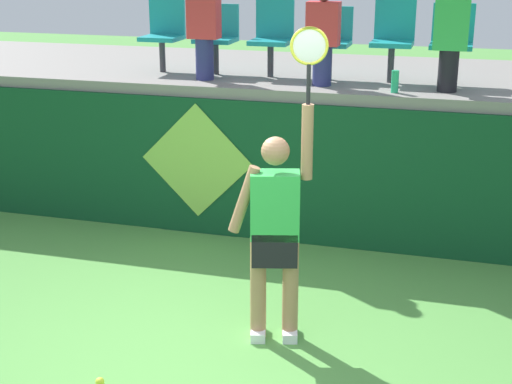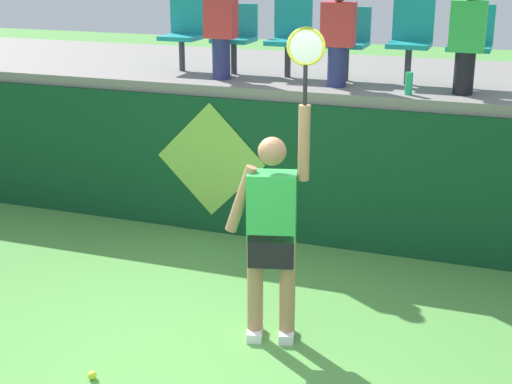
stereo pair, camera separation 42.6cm
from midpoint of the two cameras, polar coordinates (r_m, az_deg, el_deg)
ground_plane at (r=5.88m, az=-3.52°, el=-13.34°), size 40.00×40.00×0.00m
court_back_wall at (r=8.05m, az=4.48°, el=1.47°), size 12.91×0.20×1.52m
spectator_platform at (r=9.19m, az=7.01°, el=8.75°), size 12.91×2.89×0.12m
tennis_player at (r=5.91m, az=3.31°, el=-2.79°), size 0.74×0.35×2.52m
tennis_ball at (r=5.84m, az=-10.21°, el=-13.53°), size 0.07×0.07×0.07m
water_bottle at (r=7.78m, az=13.05°, el=8.00°), size 0.08×0.08×0.22m
stadium_chair_0 at (r=9.11m, az=-4.11°, el=12.07°), size 0.44×0.42×0.83m
stadium_chair_1 at (r=8.86m, az=-0.12°, el=11.84°), size 0.44×0.42×0.78m
stadium_chair_2 at (r=8.67m, az=4.04°, el=11.84°), size 0.44×0.42×0.86m
stadium_chair_3 at (r=8.50m, az=8.44°, el=11.39°), size 0.44×0.42×0.78m
stadium_chair_4 at (r=8.39m, az=13.09°, el=11.38°), size 0.44×0.42×0.89m
stadium_chair_5 at (r=8.33m, az=17.36°, el=10.86°), size 0.44×0.42×0.84m
spectator_0 at (r=8.04m, az=7.77°, el=11.72°), size 0.34×0.20×1.05m
spectator_1 at (r=7.87m, az=17.21°, el=11.13°), size 0.34×0.20×1.10m
spectator_2 at (r=8.43m, az=-1.20°, el=12.41°), size 0.34×0.20×1.10m
wall_signage_mount at (r=8.49m, az=-1.91°, el=-3.02°), size 1.27×0.01×1.48m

